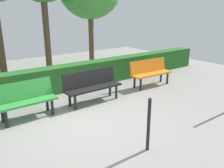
{
  "coord_description": "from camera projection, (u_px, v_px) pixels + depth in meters",
  "views": [
    {
      "loc": [
        2.37,
        4.32,
        2.43
      ],
      "look_at": [
        -1.13,
        -0.43,
        0.55
      ],
      "focal_mm": 37.4,
      "sensor_mm": 36.0,
      "label": 1
    }
  ],
  "objects": [
    {
      "name": "ground_plane",
      "position": [
        84.0,
        120.0,
        5.39
      ],
      "size": [
        16.0,
        16.0,
        0.0
      ],
      "primitive_type": "plane",
      "color": "gray"
    },
    {
      "name": "bench_orange",
      "position": [
        150.0,
        71.0,
        7.74
      ],
      "size": [
        1.52,
        0.51,
        0.86
      ],
      "rotation": [
        0.0,
        0.0,
        -0.04
      ],
      "color": "orange",
      "rests_on": "ground_plane"
    },
    {
      "name": "bench_black",
      "position": [
        92.0,
        85.0,
        6.35
      ],
      "size": [
        1.63,
        0.48,
        0.86
      ],
      "rotation": [
        0.0,
        0.0,
        0.02
      ],
      "color": "black",
      "rests_on": "ground_plane"
    },
    {
      "name": "bench_green",
      "position": [
        26.0,
        99.0,
        5.38
      ],
      "size": [
        1.37,
        0.5,
        0.86
      ],
      "rotation": [
        0.0,
        0.0,
        0.03
      ],
      "color": "#2D8C38",
      "rests_on": "ground_plane"
    },
    {
      "name": "hedge_row",
      "position": [
        74.0,
        76.0,
        7.46
      ],
      "size": [
        11.26,
        0.5,
        0.8
      ],
      "primitive_type": "cube",
      "color": "#266023",
      "rests_on": "ground_plane"
    },
    {
      "name": "railing_post_mid",
      "position": [
        149.0,
        125.0,
        4.1
      ],
      "size": [
        0.06,
        0.06,
        1.0
      ],
      "primitive_type": "cylinder",
      "color": "black",
      "rests_on": "ground_plane"
    }
  ]
}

